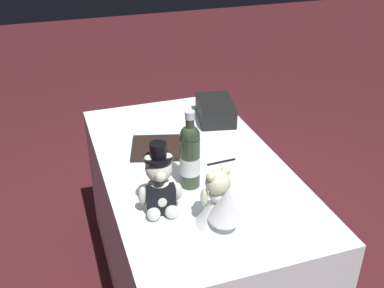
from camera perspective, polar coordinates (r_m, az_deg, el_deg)
ground_plane at (r=2.54m, az=0.00°, el=-17.36°), size 12.00×12.00×0.00m
reception_table at (r=2.28m, az=0.00°, el=-10.69°), size 1.41×0.79×0.77m
teddy_bear_groom at (r=1.72m, az=-4.02°, el=-5.22°), size 0.16×0.17×0.29m
teddy_bear_bride at (r=1.65m, az=3.46°, el=-7.22°), size 0.21×0.17×0.23m
champagne_bottle at (r=1.84m, az=-0.26°, el=-1.42°), size 0.08×0.08×0.34m
signing_pen at (r=2.07m, az=3.79°, el=-2.21°), size 0.02×0.14×0.01m
gift_case_black at (r=2.43m, az=2.93°, el=4.21°), size 0.30×0.23×0.10m
guestbook at (r=2.17m, az=-3.99°, el=-0.46°), size 0.29×0.32×0.02m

